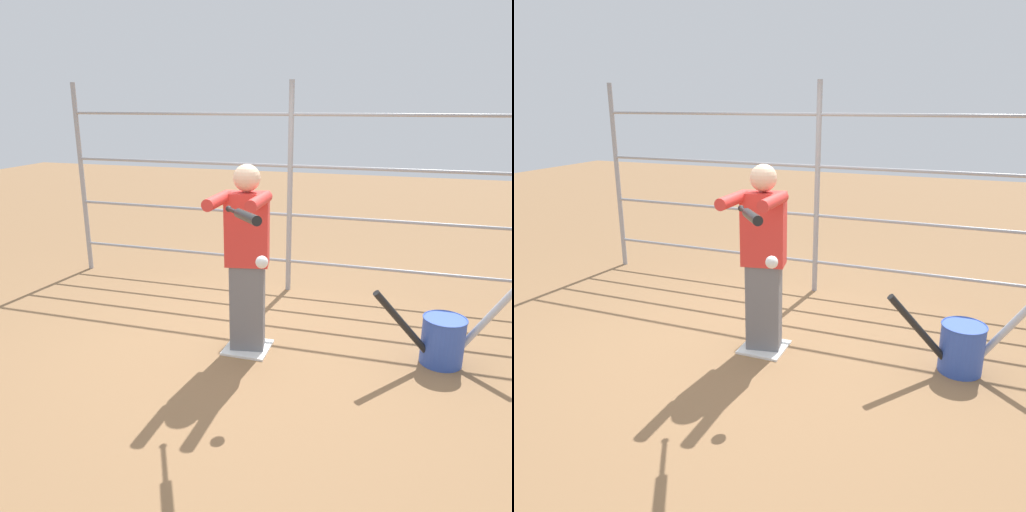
# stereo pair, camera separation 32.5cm
# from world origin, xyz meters

# --- Properties ---
(ground_plane) EXTENTS (24.00, 24.00, 0.00)m
(ground_plane) POSITION_xyz_m (0.00, 0.00, 0.00)
(ground_plane) COLOR olive
(home_plate) EXTENTS (0.40, 0.40, 0.02)m
(home_plate) POSITION_xyz_m (0.00, 0.00, 0.01)
(home_plate) COLOR white
(home_plate) RESTS_ON ground
(fence_backstop) EXTENTS (5.60, 0.06, 2.41)m
(fence_backstop) POSITION_xyz_m (0.00, -1.60, 1.21)
(fence_backstop) COLOR #939399
(fence_backstop) RESTS_ON ground
(batter) EXTENTS (0.43, 0.62, 1.69)m
(batter) POSITION_xyz_m (0.00, 0.02, 0.91)
(batter) COLOR slate
(batter) RESTS_ON ground
(baseball_bat_swinging) EXTENTS (0.48, 0.72, 0.14)m
(baseball_bat_swinging) POSITION_xyz_m (-0.26, 0.87, 1.46)
(baseball_bat_swinging) COLOR black
(softball_in_flight) EXTENTS (0.10, 0.10, 0.10)m
(softball_in_flight) POSITION_xyz_m (-0.30, 0.57, 1.04)
(softball_in_flight) COLOR white
(bat_bucket) EXTENTS (1.19, 0.55, 0.77)m
(bat_bucket) POSITION_xyz_m (-1.69, -0.23, 0.23)
(bat_bucket) COLOR #3351B2
(bat_bucket) RESTS_ON ground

